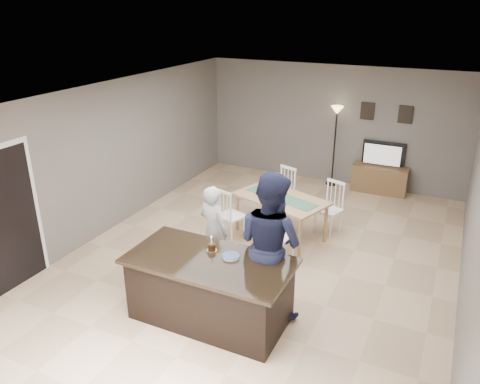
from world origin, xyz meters
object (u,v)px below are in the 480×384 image
at_px(woman, 214,231).
at_px(dining_table, 281,204).
at_px(man, 270,244).
at_px(tv_console, 379,179).
at_px(plate_stack, 231,256).
at_px(floor_lamp, 336,125).
at_px(television, 383,154).
at_px(birthday_cake, 212,247).
at_px(kitchen_island, 210,289).

height_order(woman, dining_table, woman).
bearing_deg(man, tv_console, -75.73).
bearing_deg(plate_stack, floor_lamp, 91.06).
bearing_deg(tv_console, television, 90.00).
bearing_deg(birthday_cake, man, 25.30).
bearing_deg(floor_lamp, woman, -97.83).
xyz_separation_m(tv_console, floor_lamp, (-1.07, 0.02, 1.12)).
distance_m(kitchen_island, plate_stack, 0.54).
bearing_deg(television, woman, 69.80).
distance_m(plate_stack, floor_lamp, 5.46).
relative_size(kitchen_island, plate_stack, 9.36).
bearing_deg(television, plate_stack, 79.96).
height_order(television, plate_stack, television).
bearing_deg(man, woman, -1.89).
height_order(kitchen_island, dining_table, dining_table).
distance_m(television, dining_table, 3.25).
relative_size(tv_console, television, 1.31).
xyz_separation_m(birthday_cake, plate_stack, (0.32, -0.06, -0.03)).
bearing_deg(kitchen_island, plate_stack, 34.67).
distance_m(man, dining_table, 2.22).
distance_m(kitchen_island, man, 0.99).
bearing_deg(kitchen_island, tv_console, 77.84).
bearing_deg(tv_console, kitchen_island, -102.16).
relative_size(kitchen_island, floor_lamp, 1.17).
height_order(kitchen_island, television, television).
distance_m(television, woman, 4.93).
bearing_deg(woman, television, -94.41).
relative_size(television, birthday_cake, 4.25).
bearing_deg(man, kitchen_island, 62.71).
height_order(dining_table, floor_lamp, floor_lamp).
bearing_deg(floor_lamp, tv_console, -1.07).
height_order(woman, man, man).
bearing_deg(tv_console, man, -96.64).
height_order(kitchen_island, woman, woman).
bearing_deg(plate_stack, birthday_cake, 169.23).
bearing_deg(birthday_cake, television, 76.65).
height_order(tv_console, man, man).
xyz_separation_m(kitchen_island, dining_table, (-0.02, 2.64, 0.17)).
relative_size(birthday_cake, floor_lamp, 0.12).
distance_m(birthday_cake, floor_lamp, 5.40).
distance_m(woman, man, 1.24).
distance_m(tv_console, man, 5.10).
bearing_deg(woman, floor_lamp, -82.04).
bearing_deg(plate_stack, kitchen_island, -145.33).
distance_m(television, plate_stack, 5.57).
distance_m(woman, dining_table, 1.69).
distance_m(television, floor_lamp, 1.21).
xyz_separation_m(kitchen_island, birthday_cake, (-0.09, 0.22, 0.50)).
xyz_separation_m(kitchen_island, woman, (-0.50, 1.02, 0.28)).
distance_m(television, man, 5.13).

